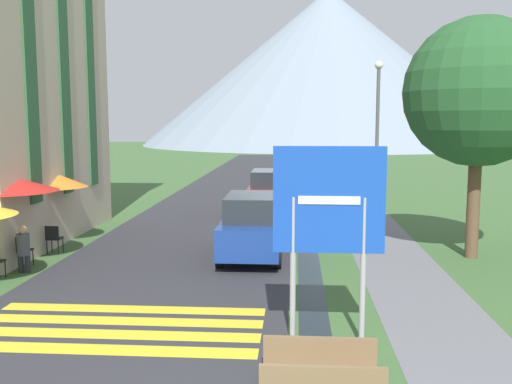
% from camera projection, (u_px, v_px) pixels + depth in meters
% --- Properties ---
extents(ground_plane, '(160.00, 160.00, 0.00)m').
position_uv_depth(ground_plane, '(277.00, 206.00, 26.05)').
color(ground_plane, '#3D6033').
extents(road, '(6.40, 60.00, 0.01)m').
position_uv_depth(road, '(243.00, 182.00, 36.12)').
color(road, '#2D2D33').
rests_on(road, ground_plane).
extents(footpath, '(2.20, 60.00, 0.01)m').
position_uv_depth(footpath, '(340.00, 183.00, 35.70)').
color(footpath, slate).
rests_on(footpath, ground_plane).
extents(drainage_channel, '(0.60, 60.00, 0.00)m').
position_uv_depth(drainage_channel, '(301.00, 183.00, 35.87)').
color(drainage_channel, black).
rests_on(drainage_channel, ground_plane).
extents(crosswalk_marking, '(5.44, 2.54, 0.01)m').
position_uv_depth(crosswalk_marking, '(118.00, 327.00, 10.73)').
color(crosswalk_marking, yellow).
rests_on(crosswalk_marking, ground_plane).
extents(mountain_distant, '(61.00, 61.00, 25.25)m').
position_uv_depth(mountain_distant, '(328.00, 68.00, 94.32)').
color(mountain_distant, gray).
rests_on(mountain_distant, ground_plane).
extents(road_sign, '(1.91, 0.11, 3.45)m').
position_uv_depth(road_sign, '(329.00, 216.00, 9.75)').
color(road_sign, '#9E9EA3').
rests_on(road_sign, ground_plane).
extents(footbridge, '(1.70, 1.10, 0.65)m').
position_uv_depth(footbridge, '(321.00, 379.00, 8.08)').
color(footbridge, brown).
rests_on(footbridge, ground_plane).
extents(parked_car_near, '(1.73, 4.00, 1.82)m').
position_uv_depth(parked_car_near, '(252.00, 226.00, 16.16)').
color(parked_car_near, navy).
rests_on(parked_car_near, ground_plane).
extents(parked_car_far, '(1.97, 4.07, 1.82)m').
position_uv_depth(parked_car_far, '(271.00, 191.00, 24.13)').
color(parked_car_far, '#A31919').
rests_on(parked_car_far, ground_plane).
extents(cafe_chair_far_right, '(0.40, 0.40, 0.85)m').
position_uv_depth(cafe_chair_far_right, '(53.00, 237.00, 16.60)').
color(cafe_chair_far_right, black).
rests_on(cafe_chair_far_right, ground_plane).
extents(cafe_chair_middle, '(0.40, 0.40, 0.85)m').
position_uv_depth(cafe_chair_middle, '(22.00, 249.00, 15.07)').
color(cafe_chair_middle, black).
rests_on(cafe_chair_middle, ground_plane).
extents(cafe_umbrella_middle_red, '(2.46, 2.46, 2.39)m').
position_uv_depth(cafe_umbrella_middle_red, '(11.00, 184.00, 15.20)').
color(cafe_umbrella_middle_red, '#B7B2A8').
rests_on(cafe_umbrella_middle_red, ground_plane).
extents(cafe_umbrella_rear_orange, '(1.97, 1.97, 2.26)m').
position_uv_depth(cafe_umbrella_rear_orange, '(55.00, 180.00, 17.70)').
color(cafe_umbrella_rear_orange, '#B7B2A8').
rests_on(cafe_umbrella_rear_orange, ground_plane).
extents(person_seated_far, '(0.32, 0.32, 1.23)m').
position_uv_depth(person_seated_far, '(23.00, 247.00, 14.53)').
color(person_seated_far, '#282833').
rests_on(person_seated_far, ground_plane).
extents(streetlamp, '(0.28, 0.28, 5.88)m').
position_uv_depth(streetlamp, '(377.00, 134.00, 19.37)').
color(streetlamp, '#515156').
rests_on(streetlamp, ground_plane).
extents(tree_by_path, '(4.13, 4.13, 6.73)m').
position_uv_depth(tree_by_path, '(479.00, 93.00, 15.70)').
color(tree_by_path, brown).
rests_on(tree_by_path, ground_plane).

